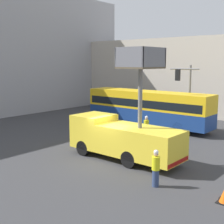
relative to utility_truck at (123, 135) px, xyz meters
name	(u,v)px	position (x,y,z in m)	size (l,w,h in m)	color
ground_plane	(108,160)	(-0.72, 0.59, -1.47)	(120.00, 120.00, 0.00)	#38383A
building_backdrop_side	(193,75)	(21.39, 5.88, 2.78)	(10.00, 28.00, 8.50)	#BCB2A3
utility_truck	(123,135)	(0.00, 0.00, 0.00)	(2.32, 7.18, 6.60)	yellow
city_bus	(147,106)	(8.98, 4.27, 0.42)	(2.44, 11.99, 3.24)	navy
traffic_light_pole	(185,87)	(9.61, 0.92, 2.26)	(2.77, 2.52, 5.55)	slate
road_worker_near_truck	(156,168)	(-2.33, -3.77, -0.58)	(0.38, 0.38, 1.79)	navy
road_worker_directing	(146,128)	(4.88, 1.61, -0.55)	(0.38, 0.38, 1.84)	navy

